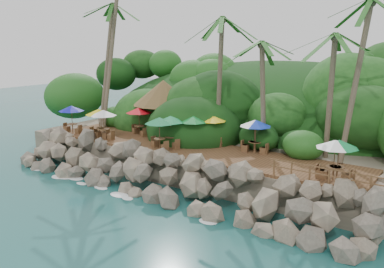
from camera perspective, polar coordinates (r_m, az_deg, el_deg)
The scene contains 12 objects.
ground at distance 27.35m, azimuth -7.30°, elevation -9.26°, with size 140.00×140.00×0.00m, color #19514F.
land_base at distance 39.76m, azimuth 8.27°, elevation -0.69°, with size 32.00×25.20×2.10m, color gray.
jungle_hill at distance 46.66m, azimuth 12.39°, elevation -0.18°, with size 44.80×28.00×15.40m, color #143811.
seawall at distance 28.36m, azimuth -4.65°, elevation -5.91°, with size 29.00×4.00×2.30m, color gray, non-canonical shape.
terrace at distance 31.11m, azimuth -0.00°, elevation -2.16°, with size 26.00×5.00×0.20m, color brown.
jungle_foliage at distance 39.15m, azimuth 7.56°, elevation -2.47°, with size 44.00×16.00×12.00m, color #143811, non-canonical shape.
foam_line at distance 27.54m, azimuth -6.88°, elevation -9.02°, with size 25.20×0.80×0.06m.
palms at distance 32.22m, azimuth 3.55°, elevation 16.96°, with size 28.31×6.46×15.44m.
palapa at distance 36.53m, azimuth -3.99°, elevation 5.79°, with size 5.47×5.47×4.60m.
dining_clusters at distance 30.73m, azimuth -1.06°, elevation 1.69°, with size 25.14×5.43×2.42m.
railing at distance 24.28m, azimuth 18.53°, elevation -5.43°, with size 7.20×0.10×1.00m.
waiter at distance 31.14m, azimuth 1.28°, elevation -0.21°, with size 0.67×0.44×1.84m, color silver.
Camera 1 is at (17.19, -18.66, 10.21)m, focal length 38.33 mm.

